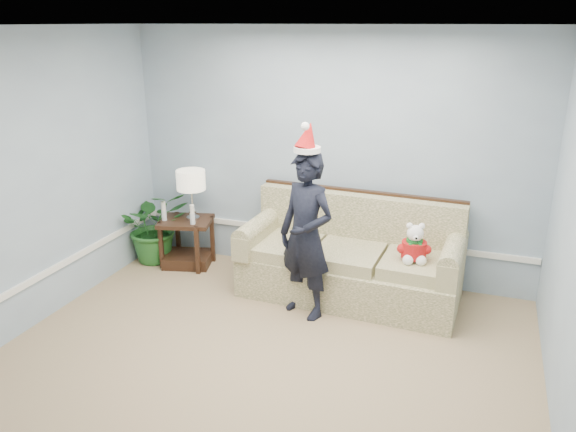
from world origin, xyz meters
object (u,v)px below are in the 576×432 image
Objects in this scene: sofa at (351,261)px; houseplant at (155,226)px; side_table at (188,247)px; man at (306,236)px; teddy_bear at (414,247)px; table_lamp at (191,182)px.

houseplant is at bearing -179.31° from sofa.
man is at bearing -20.88° from side_table.
sofa reaches higher than houseplant.
man is at bearing -116.93° from sofa.
sofa reaches higher than teddy_bear.
teddy_bear is (0.65, -0.18, 0.32)m from sofa.
teddy_bear is at bearing 43.46° from man.
table_lamp reaches higher than sofa.
table_lamp is (-1.91, 0.11, 0.64)m from sofa.
teddy_bear reaches higher than houseplant.
table_lamp is 0.66× the size of houseplant.
sofa is at bearing -2.10° from side_table.
table_lamp is at bearing 178.92° from sofa.
sofa is 2.41m from houseplant.
table_lamp is 1.49× the size of teddy_bear.
sofa is 5.74× the size of teddy_bear.
table_lamp is at bearing 178.99° from man.
teddy_bear reaches higher than side_table.
man is (2.09, -0.63, 0.38)m from houseplant.
side_table is 0.42× the size of man.
teddy_bear is (3.05, -0.25, 0.25)m from houseplant.
teddy_bear is (0.96, 0.38, -0.13)m from man.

